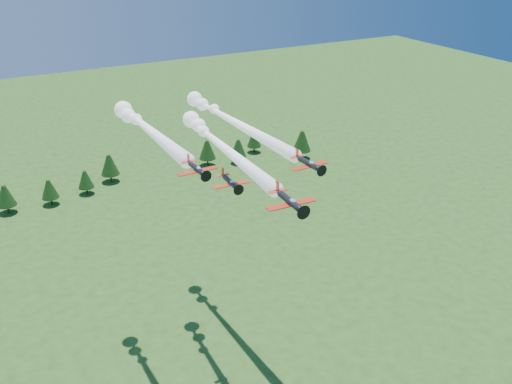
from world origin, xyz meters
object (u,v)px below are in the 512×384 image
plane_slot (230,182)px  plane_left (146,127)px  plane_lead (220,144)px  plane_right (230,120)px

plane_slot → plane_left: bearing=133.2°
plane_lead → plane_slot: bearing=-98.2°
plane_right → plane_slot: (-9.74, -19.63, -5.12)m
plane_left → plane_lead: bearing=-27.8°
plane_lead → plane_slot: (-1.33, -7.10, -4.97)m
plane_lead → plane_right: bearing=58.5°
plane_lead → plane_right: plane_right is taller
plane_lead → plane_slot: 8.77m
plane_left → plane_right: plane_left is taller
plane_left → plane_slot: (11.30, -13.42, -8.75)m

